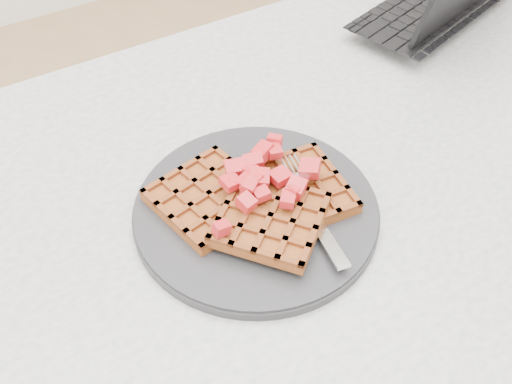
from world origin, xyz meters
TOP-DOWN VIEW (x-y plane):
  - table at (0.00, 0.00)m, footprint 1.20×0.80m
  - plate at (-0.12, -0.03)m, footprint 0.30×0.30m
  - waffles at (-0.12, -0.03)m, footprint 0.23×0.23m
  - strawberry_pile at (-0.12, -0.03)m, footprint 0.15×0.15m
  - fork at (-0.07, -0.07)m, footprint 0.06×0.18m

SIDE VIEW (x-z plane):
  - table at x=0.00m, z-range 0.26..1.01m
  - plate at x=-0.12m, z-range 0.75..0.77m
  - fork at x=-0.07m, z-range 0.77..0.78m
  - waffles at x=-0.12m, z-range 0.76..0.79m
  - strawberry_pile at x=-0.12m, z-range 0.79..0.82m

